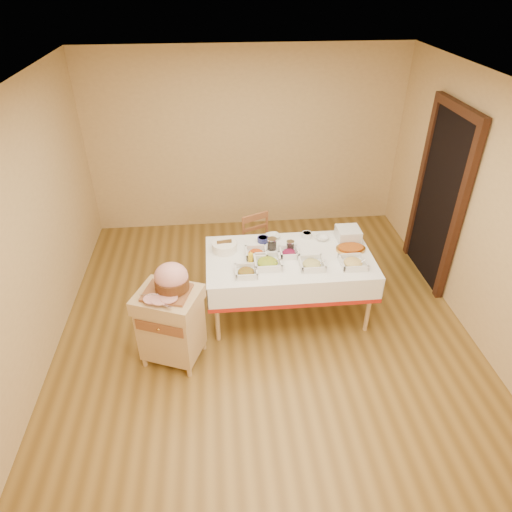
{
  "coord_description": "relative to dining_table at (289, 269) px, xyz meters",
  "views": [
    {
      "loc": [
        -0.46,
        -3.82,
        3.49
      ],
      "look_at": [
        -0.08,
        0.2,
        0.85
      ],
      "focal_mm": 32.0,
      "sensor_mm": 36.0,
      "label": 1
    }
  ],
  "objects": [
    {
      "name": "bowl_small_imported",
      "position": [
        0.43,
        0.32,
        0.18
      ],
      "size": [
        0.17,
        0.17,
        0.05
      ],
      "primitive_type": "imported",
      "rotation": [
        0.0,
        0.0,
        0.13
      ],
      "color": "silver",
      "rests_on": "dining_table"
    },
    {
      "name": "dining_table",
      "position": [
        0.0,
        0.0,
        0.0
      ],
      "size": [
        1.82,
        1.02,
        0.76
      ],
      "color": "tan",
      "rests_on": "ground"
    },
    {
      "name": "mustard_bottle",
      "position": [
        -0.44,
        -0.1,
        0.23
      ],
      "size": [
        0.05,
        0.05,
        0.16
      ],
      "color": "gold",
      "rests_on": "dining_table"
    },
    {
      "name": "bread_basket",
      "position": [
        -0.7,
        0.19,
        0.21
      ],
      "size": [
        0.28,
        0.28,
        0.12
      ],
      "color": "white",
      "rests_on": "dining_table"
    },
    {
      "name": "brass_platter",
      "position": [
        0.7,
        0.06,
        0.18
      ],
      "size": [
        0.33,
        0.24,
        0.04
      ],
      "color": "gold",
      "rests_on": "dining_table"
    },
    {
      "name": "bowl_white_imported",
      "position": [
        -0.13,
        0.41,
        0.18
      ],
      "size": [
        0.19,
        0.19,
        0.04
      ],
      "primitive_type": "imported",
      "rotation": [
        0.0,
        0.0,
        0.21
      ],
      "color": "silver",
      "rests_on": "dining_table"
    },
    {
      "name": "preserve_jar_right",
      "position": [
        0.03,
        0.13,
        0.21
      ],
      "size": [
        0.09,
        0.09,
        0.11
      ],
      "color": "silver",
      "rests_on": "dining_table"
    },
    {
      "name": "doorway",
      "position": [
        1.9,
        0.6,
        0.51
      ],
      "size": [
        0.09,
        1.1,
        2.2
      ],
      "color": "black",
      "rests_on": "ground"
    },
    {
      "name": "serving_dish_d",
      "position": [
        0.64,
        -0.23,
        0.19
      ],
      "size": [
        0.27,
        0.27,
        0.1
      ],
      "color": "silver",
      "rests_on": "dining_table"
    },
    {
      "name": "serving_dish_a",
      "position": [
        -0.5,
        -0.29,
        0.19
      ],
      "size": [
        0.23,
        0.23,
        0.1
      ],
      "color": "silver",
      "rests_on": "dining_table"
    },
    {
      "name": "room_shell",
      "position": [
        -0.3,
        -0.3,
        0.7
      ],
      "size": [
        5.0,
        5.0,
        5.0
      ],
      "color": "brown",
      "rests_on": "ground"
    },
    {
      "name": "serving_dish_f",
      "position": [
        0.0,
        0.03,
        0.19
      ],
      "size": [
        0.22,
        0.21,
        0.1
      ],
      "color": "silver",
      "rests_on": "dining_table"
    },
    {
      "name": "small_bowl_left",
      "position": [
        -0.61,
        0.29,
        0.19
      ],
      "size": [
        0.11,
        0.11,
        0.05
      ],
      "color": "silver",
      "rests_on": "dining_table"
    },
    {
      "name": "ham_on_board",
      "position": [
        -1.23,
        -0.6,
        0.36
      ],
      "size": [
        0.45,
        0.43,
        0.3
      ],
      "color": "brown",
      "rests_on": "butcher_cart"
    },
    {
      "name": "small_bowl_right",
      "position": [
        0.27,
        0.39,
        0.2
      ],
      "size": [
        0.12,
        0.12,
        0.06
      ],
      "color": "silver",
      "rests_on": "dining_table"
    },
    {
      "name": "dining_chair",
      "position": [
        -0.25,
        0.69,
        -0.15
      ],
      "size": [
        0.51,
        0.5,
        0.87
      ],
      "color": "brown",
      "rests_on": "ground"
    },
    {
      "name": "plate_stack",
      "position": [
        0.73,
        0.29,
        0.23
      ],
      "size": [
        0.26,
        0.26,
        0.14
      ],
      "color": "silver",
      "rests_on": "dining_table"
    },
    {
      "name": "preserve_jar_left",
      "position": [
        -0.17,
        0.17,
        0.22
      ],
      "size": [
        0.11,
        0.11,
        0.14
      ],
      "color": "silver",
      "rests_on": "dining_table"
    },
    {
      "name": "serving_dish_c",
      "position": [
        0.2,
        -0.22,
        0.2
      ],
      "size": [
        0.26,
        0.26,
        0.11
      ],
      "color": "silver",
      "rests_on": "dining_table"
    },
    {
      "name": "serving_dish_e",
      "position": [
        -0.36,
        0.04,
        0.2
      ],
      "size": [
        0.24,
        0.23,
        0.11
      ],
      "color": "silver",
      "rests_on": "dining_table"
    },
    {
      "name": "butcher_cart",
      "position": [
        -1.28,
        -0.64,
        -0.13
      ],
      "size": [
        0.73,
        0.67,
        0.83
      ],
      "color": "tan",
      "rests_on": "ground"
    },
    {
      "name": "small_bowl_mid",
      "position": [
        -0.26,
        0.34,
        0.19
      ],
      "size": [
        0.13,
        0.13,
        0.05
      ],
      "color": "navy",
      "rests_on": "dining_table"
    },
    {
      "name": "serving_dish_b",
      "position": [
        -0.26,
        -0.15,
        0.2
      ],
      "size": [
        0.29,
        0.29,
        0.12
      ],
      "color": "silver",
      "rests_on": "dining_table"
    }
  ]
}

